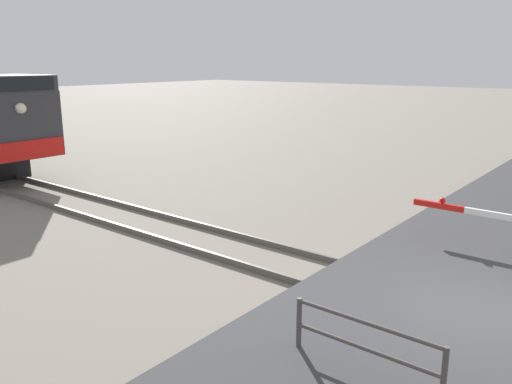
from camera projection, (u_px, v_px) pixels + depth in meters
name	position (u px, v px, depth m)	size (l,w,h in m)	color
ground_plane	(483.00, 323.00, 8.89)	(160.00, 160.00, 0.00)	gray
rail_track_left	(471.00, 336.00, 8.32)	(0.08, 80.00, 0.15)	#59544C
rail_track_right	(495.00, 304.00, 9.41)	(0.08, 80.00, 0.15)	#59544C
road_surface	(484.00, 319.00, 8.87)	(36.00, 6.40, 0.16)	#38383A
guard_railing	(365.00, 343.00, 7.10)	(0.08, 2.24, 0.95)	#4C4742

